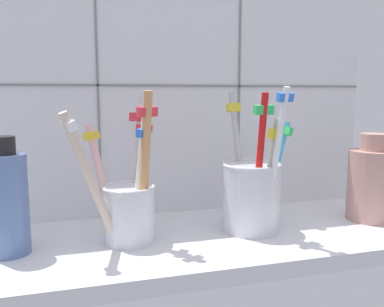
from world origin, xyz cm
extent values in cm
cube|color=silver|center=(0.00, 0.00, 1.00)|extent=(64.00, 22.00, 2.00)
cube|color=white|center=(0.00, 12.00, 22.50)|extent=(64.00, 2.00, 45.00)
cube|color=gray|center=(-10.67, 10.90, 22.50)|extent=(0.30, 0.20, 45.00)
cube|color=gray|center=(10.67, 10.90, 22.50)|extent=(0.30, 0.20, 45.00)
cube|color=gray|center=(0.00, 10.90, 21.23)|extent=(64.00, 0.20, 0.30)
cylinder|color=silver|center=(-8.05, 0.29, 5.40)|extent=(6.20, 6.20, 6.80)
torus|color=silver|center=(-8.05, 0.29, 8.80)|extent=(6.39, 6.39, 0.50)
cylinder|color=pink|center=(-6.33, 1.93, 10.23)|extent=(3.31, 3.90, 15.83)
cube|color=#E5333F|center=(-5.57, 2.88, 15.73)|extent=(2.14, 1.93, 1.03)
cylinder|color=white|center=(-6.90, -0.94, 9.93)|extent=(2.72, 2.32, 15.16)
cube|color=blue|center=(-6.36, -1.34, 15.55)|extent=(2.19, 2.53, 1.03)
cylinder|color=beige|center=(-11.01, 2.03, 9.32)|extent=(4.14, 3.56, 14.09)
cube|color=yellow|center=(-12.11, 2.90, 14.94)|extent=(2.28, 2.50, 1.15)
cylinder|color=beige|center=(-12.50, -2.55, 10.27)|extent=(6.78, 3.89, 16.11)
cube|color=white|center=(-14.64, -3.54, 16.73)|extent=(1.93, 2.40, 1.28)
cylinder|color=silver|center=(-6.84, 3.96, 10.87)|extent=(3.01, 4.08, 17.10)
cube|color=#E5333F|center=(-6.17, 5.00, 17.02)|extent=(2.10, 1.89, 1.22)
cylinder|color=tan|center=(-6.33, -1.71, 11.40)|extent=(2.07, 3.19, 18.12)
cube|color=#E5333F|center=(-6.08, -2.36, 18.03)|extent=(2.60, 1.69, 1.15)
cylinder|color=silver|center=(8.05, 0.29, 6.42)|extent=(7.66, 7.66, 8.83)
torus|color=silver|center=(8.05, 0.29, 10.83)|extent=(7.78, 7.78, 0.50)
cylinder|color=red|center=(8.16, -2.06, 11.30)|extent=(1.22, 2.95, 17.90)
cube|color=green|center=(8.25, -2.78, 18.10)|extent=(2.63, 1.17, 1.20)
cylinder|color=#41B4E6|center=(12.17, 1.25, 9.26)|extent=(5.30, 2.84, 13.96)
cube|color=green|center=(13.88, 1.99, 14.94)|extent=(1.84, 2.34, 1.28)
cylinder|color=white|center=(9.58, -3.61, 11.63)|extent=(1.08, 4.85, 18.62)
cube|color=blue|center=(9.71, -5.32, 19.65)|extent=(2.03, 1.03, 1.14)
cylinder|color=#B9BBBF|center=(7.65, 3.32, 11.32)|extent=(1.74, 5.24, 18.03)
cube|color=yellow|center=(7.36, 4.89, 18.14)|extent=(2.15, 1.32, 1.30)
cylinder|color=#ACBDAC|center=(9.34, -2.33, 9.74)|extent=(2.06, 3.15, 14.79)
cube|color=yellow|center=(9.72, -3.08, 15.19)|extent=(2.19, 1.80, 1.32)
cylinder|color=tan|center=(26.65, -0.54, 7.03)|extent=(6.74, 6.74, 10.07)
cylinder|color=tan|center=(26.65, -0.54, 13.27)|extent=(3.80, 3.80, 2.40)
cylinder|color=#5873A9|center=(-21.72, 0.16, 7.72)|extent=(4.70, 4.70, 11.43)
cylinder|color=black|center=(-21.72, 0.16, 14.43)|extent=(2.58, 2.58, 2.00)
camera|label=1|loc=(-14.29, -48.94, 20.09)|focal=38.59mm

